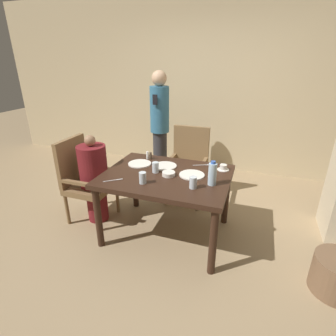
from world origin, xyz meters
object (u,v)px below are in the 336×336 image
at_px(chair_left_side, 84,178).
at_px(plate_dessert_center, 165,166).
at_px(glass_tall_far, 193,182).
at_px(standing_host, 160,124).
at_px(water_bottle, 212,174).
at_px(chair_far_side, 188,162).
at_px(plate_main_left, 140,164).
at_px(bowl_small, 169,174).
at_px(glass_tall_mid, 143,178).
at_px(diner_in_left_chair, 94,178).
at_px(glass_tall_near, 155,167).
at_px(plate_main_right, 192,175).
at_px(teacup_with_saucer, 223,168).

relative_size(chair_left_side, plate_dessert_center, 3.84).
bearing_deg(glass_tall_far, standing_host, 120.48).
height_order(chair_left_side, water_bottle, chair_left_side).
bearing_deg(chair_far_side, plate_main_left, -117.84).
xyz_separation_m(chair_far_side, bowl_small, (0.03, -0.90, 0.22)).
height_order(bowl_small, glass_tall_mid, glass_tall_mid).
distance_m(diner_in_left_chair, water_bottle, 1.40).
xyz_separation_m(chair_left_side, glass_tall_near, (0.91, 0.01, 0.25)).
xyz_separation_m(plate_main_right, teacup_with_saucer, (0.28, 0.24, 0.02)).
bearing_deg(standing_host, teacup_with_saucer, -43.03).
height_order(plate_dessert_center, water_bottle, water_bottle).
distance_m(teacup_with_saucer, glass_tall_near, 0.72).
relative_size(bowl_small, glass_tall_near, 1.19).
distance_m(diner_in_left_chair, glass_tall_near, 0.80).
bearing_deg(diner_in_left_chair, water_bottle, -3.43).
relative_size(plate_main_left, plate_dessert_center, 1.00).
distance_m(chair_left_side, chair_far_side, 1.35).
height_order(standing_host, teacup_with_saucer, standing_host).
xyz_separation_m(chair_left_side, water_bottle, (1.51, -0.08, 0.31)).
xyz_separation_m(plate_main_left, water_bottle, (0.86, -0.24, 0.10)).
bearing_deg(water_bottle, plate_dessert_center, 154.23).
distance_m(water_bottle, glass_tall_far, 0.20).
height_order(standing_host, bowl_small, standing_host).
height_order(chair_far_side, water_bottle, chair_far_side).
distance_m(bowl_small, glass_tall_near, 0.16).
bearing_deg(teacup_with_saucer, plate_main_right, -138.84).
bearing_deg(glass_tall_mid, chair_left_side, 163.14).
distance_m(chair_far_side, plate_main_left, 0.83).
xyz_separation_m(plate_main_left, bowl_small, (0.41, -0.19, 0.01)).
height_order(bowl_small, glass_tall_near, glass_tall_near).
relative_size(chair_far_side, plate_main_right, 3.84).
bearing_deg(diner_in_left_chair, chair_left_side, -180.00).
bearing_deg(water_bottle, plate_main_right, 148.61).
distance_m(chair_left_side, diner_in_left_chair, 0.15).
distance_m(chair_left_side, bowl_small, 1.08).
relative_size(chair_left_side, standing_host, 0.59).
relative_size(standing_host, plate_dessert_center, 6.46).
bearing_deg(chair_left_side, diner_in_left_chair, 0.00).
bearing_deg(glass_tall_far, teacup_with_saucer, 68.58).
bearing_deg(glass_tall_far, water_bottle, 40.61).
relative_size(plate_main_right, water_bottle, 1.10).
bearing_deg(bowl_small, glass_tall_mid, -125.54).
height_order(chair_far_side, bowl_small, chair_far_side).
bearing_deg(plate_main_right, chair_far_side, 107.24).
bearing_deg(glass_tall_mid, chair_far_side, 82.85).
bearing_deg(plate_main_left, chair_far_side, 62.16).
bearing_deg(bowl_small, diner_in_left_chair, 178.49).
height_order(chair_left_side, diner_in_left_chair, diner_in_left_chair).
bearing_deg(diner_in_left_chair, bowl_small, -1.51).
height_order(teacup_with_saucer, bowl_small, teacup_with_saucer).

